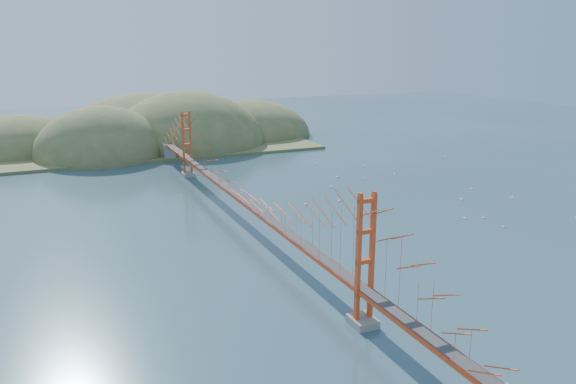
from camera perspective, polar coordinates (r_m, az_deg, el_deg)
name	(u,v)px	position (r m, az deg, el deg)	size (l,w,h in m)	color
ground	(244,224)	(74.49, -4.46, -3.26)	(320.00, 320.00, 0.00)	#2C4A58
bridge	(243,172)	(72.78, -4.62, 2.03)	(2.20, 94.40, 12.00)	gray
far_headlands	(158,142)	(139.69, -13.06, 4.99)	(84.00, 58.00, 25.00)	olive
sailboat_16	(363,178)	(99.70, 7.66, 1.43)	(0.60, 0.60, 0.63)	white
sailboat_6	(483,217)	(81.22, 19.20, -2.42)	(0.56, 0.56, 0.58)	white
sailboat_0	(305,204)	(83.08, 1.78, -1.18)	(0.62, 0.63, 0.71)	white
sailboat_15	(337,176)	(100.31, 5.00, 1.59)	(0.61, 0.61, 0.67)	white
sailboat_3	(339,200)	(85.18, 5.20, -0.83)	(0.66, 0.66, 0.71)	white
sailboat_12	(315,163)	(111.06, 2.75, 2.93)	(0.52, 0.50, 0.59)	white
sailboat_7	(331,187)	(93.08, 4.39, 0.55)	(0.64, 0.58, 0.73)	white
sailboat_14	(461,199)	(89.63, 17.19, -0.65)	(0.70, 0.70, 0.74)	white
sailboat_1	(465,217)	(80.25, 17.50, -2.48)	(0.55, 0.58, 0.65)	white
sailboat_5	(503,226)	(78.30, 21.02, -3.23)	(0.42, 0.49, 0.56)	white
sailboat_9	(445,156)	(122.39, 15.64, 3.53)	(0.52, 0.63, 0.73)	white
sailboat_11	(512,197)	(93.19, 21.80, -0.49)	(0.53, 0.53, 0.60)	white
sailboat_4	(395,174)	(103.92, 10.78, 1.85)	(0.57, 0.57, 0.62)	white
sailboat_8	(365,165)	(110.13, 7.81, 2.71)	(0.57, 0.57, 0.61)	white
sailboat_extra_0	(471,188)	(96.50, 18.12, 0.35)	(0.55, 0.55, 0.61)	white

